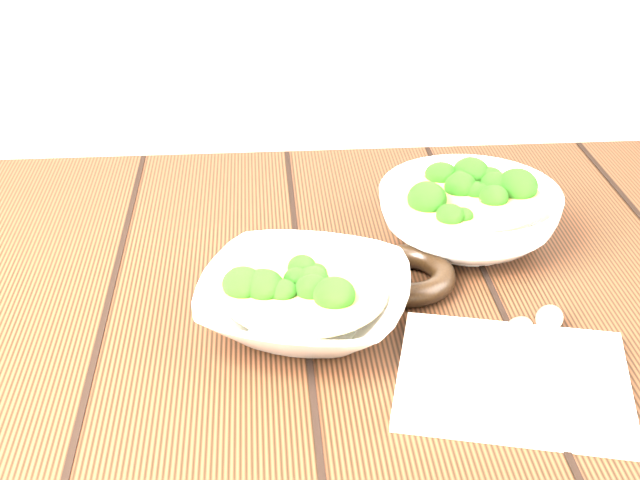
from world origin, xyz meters
The scene contains 7 objects.
table centered at (0.00, 0.00, 0.63)m, with size 1.20×0.80×0.75m.
soup_bowl_front centered at (-0.02, -0.03, 0.78)m, with size 0.25×0.25×0.06m.
soup_bowl_back centered at (0.18, 0.12, 0.79)m, with size 0.27×0.27×0.08m.
trivet centered at (0.09, 0.03, 0.76)m, with size 0.11×0.11×0.03m, color black.
napkin centered at (0.16, -0.14, 0.76)m, with size 0.20×0.17×0.01m, color beige.
spoon_left centered at (0.17, -0.11, 0.76)m, with size 0.09×0.15×0.01m.
spoon_right centered at (0.20, -0.09, 0.76)m, with size 0.08×0.16×0.01m.
Camera 1 is at (-0.06, -0.76, 1.25)m, focal length 50.00 mm.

